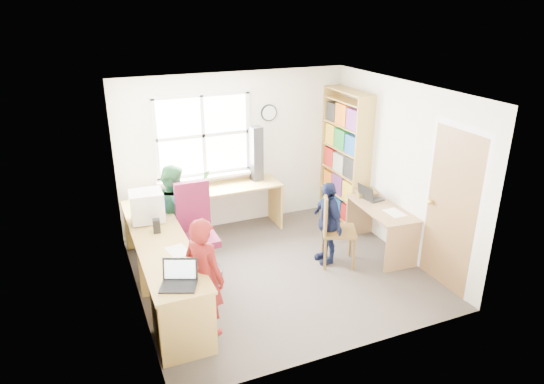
{
  "coord_description": "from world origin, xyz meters",
  "views": [
    {
      "loc": [
        -2.26,
        -5.12,
        3.37
      ],
      "look_at": [
        0.0,
        0.25,
        1.05
      ],
      "focal_mm": 32.0,
      "sensor_mm": 36.0,
      "label": 1
    }
  ],
  "objects_px": {
    "cd_tower": "(256,154)",
    "potted_plant": "(205,180)",
    "person_red": "(205,277)",
    "person_green": "(176,213)",
    "bookshelf": "(345,160)",
    "laptop_left": "(179,279)",
    "wooden_chair": "(333,226)",
    "person_navy": "(327,223)",
    "swivel_chair": "(197,236)",
    "laptop_right": "(369,196)",
    "right_desk": "(381,219)",
    "l_desk": "(185,272)",
    "crt_monitor": "(147,206)"
  },
  "relations": [
    {
      "from": "cd_tower",
      "to": "potted_plant",
      "type": "relative_size",
      "value": 2.68
    },
    {
      "from": "person_red",
      "to": "person_green",
      "type": "bearing_deg",
      "value": -36.05
    },
    {
      "from": "bookshelf",
      "to": "laptop_left",
      "type": "relative_size",
      "value": 4.85
    },
    {
      "from": "wooden_chair",
      "to": "person_navy",
      "type": "xyz_separation_m",
      "value": [
        -0.04,
        0.09,
        0.03
      ]
    },
    {
      "from": "swivel_chair",
      "to": "laptop_right",
      "type": "distance_m",
      "value": 2.54
    },
    {
      "from": "right_desk",
      "to": "wooden_chair",
      "type": "bearing_deg",
      "value": -172.12
    },
    {
      "from": "l_desk",
      "to": "right_desk",
      "type": "bearing_deg",
      "value": 5.39
    },
    {
      "from": "laptop_right",
      "to": "person_green",
      "type": "xyz_separation_m",
      "value": [
        -2.7,
        0.6,
        -0.05
      ]
    },
    {
      "from": "right_desk",
      "to": "person_navy",
      "type": "relative_size",
      "value": 1.05
    },
    {
      "from": "l_desk",
      "to": "person_navy",
      "type": "xyz_separation_m",
      "value": [
        2.02,
        0.31,
        0.12
      ]
    },
    {
      "from": "crt_monitor",
      "to": "person_red",
      "type": "bearing_deg",
      "value": -74.14
    },
    {
      "from": "person_green",
      "to": "person_navy",
      "type": "bearing_deg",
      "value": -112.46
    },
    {
      "from": "bookshelf",
      "to": "person_red",
      "type": "relative_size",
      "value": 1.56
    },
    {
      "from": "person_green",
      "to": "laptop_right",
      "type": "bearing_deg",
      "value": -99.59
    },
    {
      "from": "swivel_chair",
      "to": "cd_tower",
      "type": "distance_m",
      "value": 1.78
    },
    {
      "from": "bookshelf",
      "to": "wooden_chair",
      "type": "height_order",
      "value": "bookshelf"
    },
    {
      "from": "cd_tower",
      "to": "person_green",
      "type": "relative_size",
      "value": 0.62
    },
    {
      "from": "crt_monitor",
      "to": "person_red",
      "type": "relative_size",
      "value": 0.31
    },
    {
      "from": "bookshelf",
      "to": "person_red",
      "type": "xyz_separation_m",
      "value": [
        -2.86,
        -2.0,
        -0.33
      ]
    },
    {
      "from": "l_desk",
      "to": "person_navy",
      "type": "distance_m",
      "value": 2.05
    },
    {
      "from": "laptop_left",
      "to": "laptop_right",
      "type": "bearing_deg",
      "value": 45.43
    },
    {
      "from": "person_green",
      "to": "l_desk",
      "type": "bearing_deg",
      "value": 175.02
    },
    {
      "from": "swivel_chair",
      "to": "laptop_right",
      "type": "relative_size",
      "value": 3.42
    },
    {
      "from": "crt_monitor",
      "to": "person_green",
      "type": "distance_m",
      "value": 0.55
    },
    {
      "from": "laptop_left",
      "to": "person_green",
      "type": "distance_m",
      "value": 1.92
    },
    {
      "from": "laptop_right",
      "to": "person_navy",
      "type": "xyz_separation_m",
      "value": [
        -0.84,
        -0.28,
        -0.15
      ]
    },
    {
      "from": "cd_tower",
      "to": "person_navy",
      "type": "height_order",
      "value": "cd_tower"
    },
    {
      "from": "bookshelf",
      "to": "potted_plant",
      "type": "distance_m",
      "value": 2.25
    },
    {
      "from": "right_desk",
      "to": "bookshelf",
      "type": "relative_size",
      "value": 0.58
    },
    {
      "from": "bookshelf",
      "to": "laptop_right",
      "type": "relative_size",
      "value": 5.9
    },
    {
      "from": "laptop_left",
      "to": "swivel_chair",
      "type": "bearing_deg",
      "value": 92.06
    },
    {
      "from": "bookshelf",
      "to": "wooden_chair",
      "type": "relative_size",
      "value": 2.06
    },
    {
      "from": "l_desk",
      "to": "potted_plant",
      "type": "distance_m",
      "value": 1.88
    },
    {
      "from": "crt_monitor",
      "to": "laptop_left",
      "type": "height_order",
      "value": "crt_monitor"
    },
    {
      "from": "person_green",
      "to": "person_navy",
      "type": "relative_size",
      "value": 1.18
    },
    {
      "from": "bookshelf",
      "to": "person_navy",
      "type": "relative_size",
      "value": 1.82
    },
    {
      "from": "cd_tower",
      "to": "person_green",
      "type": "height_order",
      "value": "cd_tower"
    },
    {
      "from": "crt_monitor",
      "to": "person_navy",
      "type": "bearing_deg",
      "value": -12.08
    },
    {
      "from": "l_desk",
      "to": "bookshelf",
      "type": "bearing_deg",
      "value": 26.43
    },
    {
      "from": "bookshelf",
      "to": "person_green",
      "type": "height_order",
      "value": "bookshelf"
    },
    {
      "from": "swivel_chair",
      "to": "person_navy",
      "type": "distance_m",
      "value": 1.74
    },
    {
      "from": "bookshelf",
      "to": "laptop_right",
      "type": "distance_m",
      "value": 0.92
    },
    {
      "from": "laptop_left",
      "to": "potted_plant",
      "type": "bearing_deg",
      "value": 91.51
    },
    {
      "from": "bookshelf",
      "to": "person_green",
      "type": "xyz_separation_m",
      "value": [
        -2.79,
        -0.28,
        -0.32
      ]
    },
    {
      "from": "laptop_right",
      "to": "cd_tower",
      "type": "relative_size",
      "value": 0.42
    },
    {
      "from": "wooden_chair",
      "to": "laptop_left",
      "type": "height_order",
      "value": "wooden_chair"
    },
    {
      "from": "right_desk",
      "to": "bookshelf",
      "type": "distance_m",
      "value": 1.31
    },
    {
      "from": "laptop_left",
      "to": "cd_tower",
      "type": "bearing_deg",
      "value": 77.09
    },
    {
      "from": "laptop_right",
      "to": "person_red",
      "type": "xyz_separation_m",
      "value": [
        -2.77,
        -1.13,
        -0.05
      ]
    },
    {
      "from": "swivel_chair",
      "to": "potted_plant",
      "type": "height_order",
      "value": "swivel_chair"
    }
  ]
}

